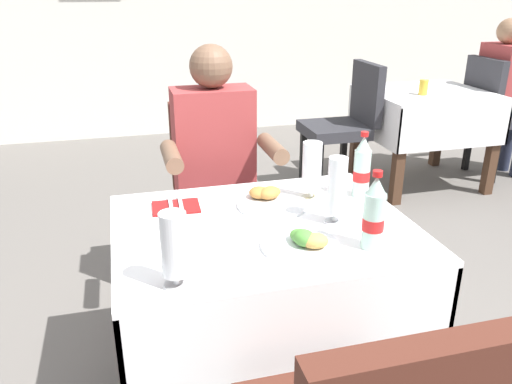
# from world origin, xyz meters

# --- Properties ---
(main_dining_table) EXTENTS (1.00, 0.79, 0.74)m
(main_dining_table) POSITION_xyz_m (-0.12, 0.06, 0.56)
(main_dining_table) COLOR white
(main_dining_table) RESTS_ON ground
(chair_far_diner_seat) EXTENTS (0.44, 0.50, 0.97)m
(chair_far_diner_seat) POSITION_xyz_m (-0.12, 0.84, 0.55)
(chair_far_diner_seat) COLOR #4C2319
(chair_far_diner_seat) RESTS_ON ground
(seated_diner_far) EXTENTS (0.50, 0.46, 1.26)m
(seated_diner_far) POSITION_xyz_m (-0.15, 0.73, 0.71)
(seated_diner_far) COLOR #282D42
(seated_diner_far) RESTS_ON ground
(plate_near_camera) EXTENTS (0.24, 0.24, 0.06)m
(plate_near_camera) POSITION_xyz_m (-0.04, -0.13, 0.76)
(plate_near_camera) COLOR white
(plate_near_camera) RESTS_ON main_dining_table
(plate_far_diner) EXTENTS (0.26, 0.26, 0.06)m
(plate_far_diner) POSITION_xyz_m (-0.05, 0.22, 0.76)
(plate_far_diner) COLOR white
(plate_far_diner) RESTS_ON main_dining_table
(beer_glass_left) EXTENTS (0.07, 0.07, 0.21)m
(beer_glass_left) POSITION_xyz_m (-0.45, -0.25, 0.85)
(beer_glass_left) COLOR white
(beer_glass_left) RESTS_ON main_dining_table
(beer_glass_middle) EXTENTS (0.07, 0.07, 0.23)m
(beer_glass_middle) POSITION_xyz_m (0.12, 0.01, 0.86)
(beer_glass_middle) COLOR white
(beer_glass_middle) RESTS_ON main_dining_table
(beer_glass_right) EXTENTS (0.07, 0.07, 0.22)m
(beer_glass_right) POSITION_xyz_m (0.12, 0.23, 0.85)
(beer_glass_right) COLOR white
(beer_glass_right) RESTS_ON main_dining_table
(cola_bottle_primary) EXTENTS (0.06, 0.06, 0.25)m
(cola_bottle_primary) POSITION_xyz_m (0.31, 0.21, 0.85)
(cola_bottle_primary) COLOR silver
(cola_bottle_primary) RESTS_ON main_dining_table
(cola_bottle_secondary) EXTENTS (0.07, 0.07, 0.25)m
(cola_bottle_secondary) POSITION_xyz_m (0.16, -0.18, 0.85)
(cola_bottle_secondary) COLOR silver
(cola_bottle_secondary) RESTS_ON main_dining_table
(napkin_cutlery_set) EXTENTS (0.18, 0.19, 0.01)m
(napkin_cutlery_set) POSITION_xyz_m (-0.39, 0.27, 0.75)
(napkin_cutlery_set) COLOR maroon
(napkin_cutlery_set) RESTS_ON main_dining_table
(background_dining_table) EXTENTS (0.90, 0.82, 0.74)m
(background_dining_table) POSITION_xyz_m (1.72, 1.99, 0.55)
(background_dining_table) COLOR white
(background_dining_table) RESTS_ON ground
(background_chair_left) EXTENTS (0.50, 0.44, 0.97)m
(background_chair_left) POSITION_xyz_m (1.06, 1.99, 0.55)
(background_chair_left) COLOR #2D2D33
(background_chair_left) RESTS_ON ground
(background_chair_right) EXTENTS (0.50, 0.44, 0.97)m
(background_chair_right) POSITION_xyz_m (2.37, 1.99, 0.55)
(background_chair_right) COLOR #2D2D33
(background_chair_right) RESTS_ON ground
(background_patron) EXTENTS (0.46, 0.50, 1.26)m
(background_patron) POSITION_xyz_m (2.42, 1.99, 0.71)
(background_patron) COLOR #282D42
(background_patron) RESTS_ON ground
(background_table_tumbler) EXTENTS (0.06, 0.06, 0.11)m
(background_table_tumbler) POSITION_xyz_m (1.60, 1.87, 0.80)
(background_table_tumbler) COLOR gold
(background_table_tumbler) RESTS_ON background_dining_table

